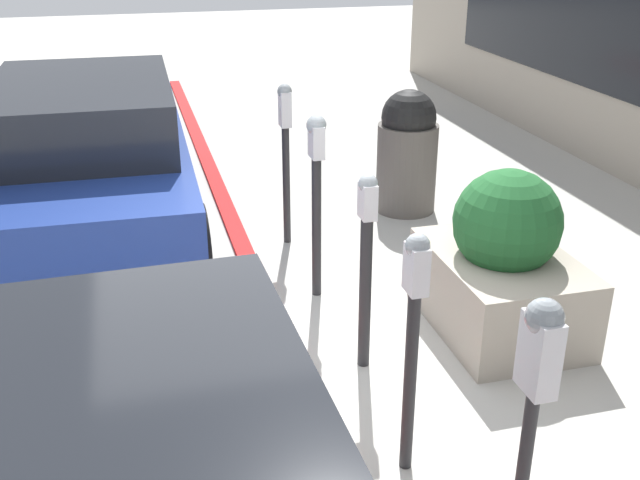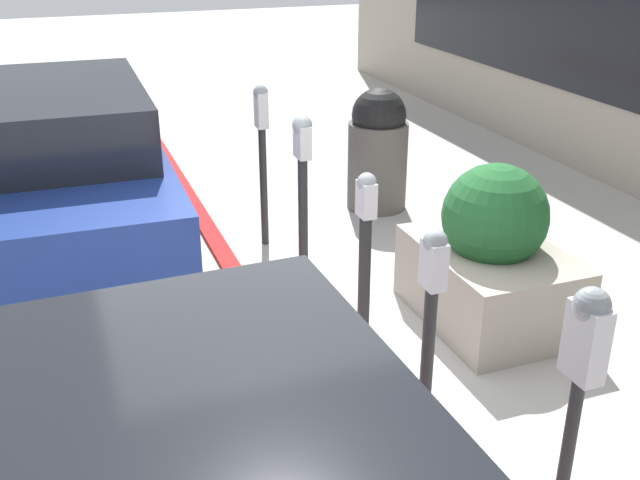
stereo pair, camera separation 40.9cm
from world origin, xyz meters
name	(u,v)px [view 1 (the left image)]	position (x,y,z in m)	size (l,w,h in m)	color
ground_plane	(305,370)	(0.00, 0.00, 0.00)	(40.00, 40.00, 0.00)	#ADAAA3
curb_strip	(293,369)	(0.00, 0.08, 0.02)	(19.00, 0.16, 0.04)	red
parking_meter_nearest	(532,405)	(-2.13, -0.34, 1.15)	(0.16, 0.14, 1.59)	#232326
parking_meter_second	(413,323)	(-1.05, -0.31, 0.90)	(0.15, 0.12, 1.39)	#232326
parking_meter_middle	(366,255)	(-0.03, -0.40, 0.81)	(0.14, 0.12, 1.34)	#232326
parking_meter_fourth	(316,179)	(1.04, -0.35, 0.96)	(0.17, 0.15, 1.45)	#232326
parking_meter_farthest	(286,140)	(2.11, -0.35, 0.97)	(0.15, 0.13, 1.46)	#232326
planter_box	(503,266)	(0.19, -1.49, 0.50)	(1.27, 0.91, 1.20)	#A39989
parked_car_middle	(89,155)	(2.73, 1.34, 0.78)	(4.42, 1.79, 1.47)	navy
trash_bin	(407,151)	(2.61, -1.69, 0.61)	(0.60, 0.60, 1.23)	#514C47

